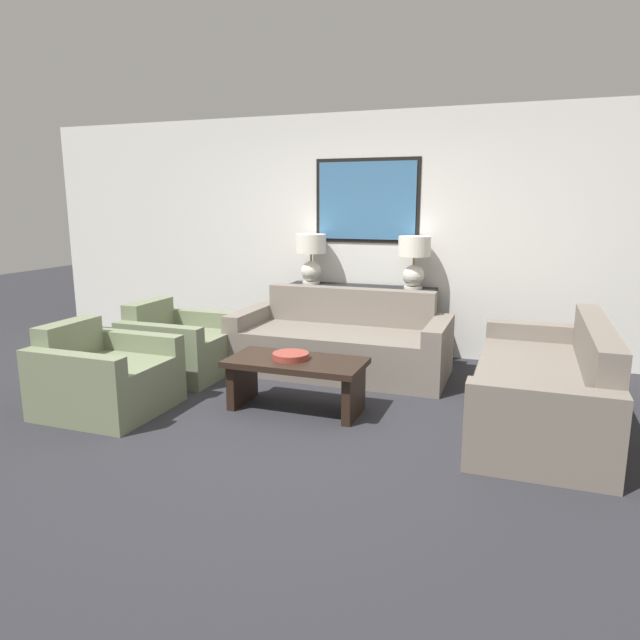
# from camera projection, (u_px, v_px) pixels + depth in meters

# --- Properties ---
(ground_plane) EXTENTS (20.00, 20.00, 0.00)m
(ground_plane) POSITION_uv_depth(u_px,v_px,m) (282.00, 423.00, 4.43)
(ground_plane) COLOR #28282D
(back_wall) EXTENTS (8.37, 0.12, 2.65)m
(back_wall) POSITION_uv_depth(u_px,v_px,m) (368.00, 234.00, 6.41)
(back_wall) COLOR silver
(back_wall) RESTS_ON ground_plane
(console_table) EXTENTS (1.64, 0.36, 0.78)m
(console_table) POSITION_uv_depth(u_px,v_px,m) (360.00, 320.00, 6.36)
(console_table) COLOR black
(console_table) RESTS_ON ground_plane
(table_lamp_left) EXTENTS (0.34, 0.34, 0.56)m
(table_lamp_left) POSITION_uv_depth(u_px,v_px,m) (311.00, 254.00, 6.41)
(table_lamp_left) COLOR silver
(table_lamp_left) RESTS_ON console_table
(table_lamp_right) EXTENTS (0.34, 0.34, 0.56)m
(table_lamp_right) POSITION_uv_depth(u_px,v_px,m) (414.00, 257.00, 6.02)
(table_lamp_right) COLOR silver
(table_lamp_right) RESTS_ON console_table
(couch_by_back_wall) EXTENTS (2.13, 0.93, 0.81)m
(couch_by_back_wall) POSITION_uv_depth(u_px,v_px,m) (340.00, 345.00, 5.73)
(couch_by_back_wall) COLOR slate
(couch_by_back_wall) RESTS_ON ground_plane
(couch_by_side) EXTENTS (0.93, 2.13, 0.81)m
(couch_by_side) POSITION_uv_depth(u_px,v_px,m) (545.00, 388.00, 4.39)
(couch_by_side) COLOR slate
(couch_by_side) RESTS_ON ground_plane
(coffee_table) EXTENTS (1.12, 0.56, 0.43)m
(coffee_table) POSITION_uv_depth(u_px,v_px,m) (296.00, 373.00, 4.66)
(coffee_table) COLOR black
(coffee_table) RESTS_ON ground_plane
(decorative_bowl) EXTENTS (0.30, 0.30, 0.05)m
(decorative_bowl) POSITION_uv_depth(u_px,v_px,m) (291.00, 356.00, 4.66)
(decorative_bowl) COLOR #93382D
(decorative_bowl) RESTS_ON coffee_table
(armchair_near_back_wall) EXTENTS (0.91, 0.89, 0.72)m
(armchair_near_back_wall) POSITION_uv_depth(u_px,v_px,m) (179.00, 348.00, 5.66)
(armchair_near_back_wall) COLOR #707A5B
(armchair_near_back_wall) RESTS_ON ground_plane
(armchair_near_camera) EXTENTS (0.91, 0.89, 0.72)m
(armchair_near_camera) POSITION_uv_depth(u_px,v_px,m) (105.00, 379.00, 4.67)
(armchair_near_camera) COLOR #707A5B
(armchair_near_camera) RESTS_ON ground_plane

